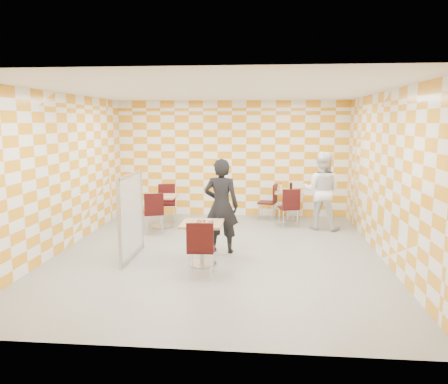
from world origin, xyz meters
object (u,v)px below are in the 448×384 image
at_px(main_table, 202,236).
at_px(empty_table, 161,206).
at_px(partition, 131,215).
at_px(sport_bottle, 280,187).
at_px(chair_empty_far, 167,200).
at_px(man_dark, 221,206).
at_px(chair_second_side, 271,199).
at_px(man_white, 322,191).
at_px(soda_bottle, 291,187).
at_px(chair_second_front, 290,205).
at_px(chair_empty_near, 154,210).
at_px(second_table, 288,200).
at_px(chair_main_front, 201,245).

bearing_deg(main_table, empty_table, 116.83).
xyz_separation_m(partition, sport_bottle, (2.79, 3.40, 0.05)).
distance_m(chair_empty_far, man_dark, 2.98).
relative_size(chair_second_side, partition, 0.60).
distance_m(chair_empty_far, man_white, 3.77).
height_order(man_white, soda_bottle, man_white).
bearing_deg(chair_second_front, chair_empty_near, -163.84).
bearing_deg(man_dark, chair_second_front, -119.04).
bearing_deg(partition, chair_empty_near, 91.21).
distance_m(second_table, chair_second_side, 0.44).
distance_m(main_table, chair_second_side, 3.80).
xyz_separation_m(partition, man_dark, (1.58, 0.52, 0.10)).
distance_m(chair_main_front, soda_bottle, 4.64).
bearing_deg(partition, second_table, 48.34).
distance_m(main_table, chair_empty_near, 2.42).
bearing_deg(second_table, chair_second_side, -176.14).
xyz_separation_m(second_table, partition, (-2.99, -3.36, 0.28)).
bearing_deg(chair_empty_near, chair_second_front, 16.16).
bearing_deg(sport_bottle, partition, -129.37).
bearing_deg(man_dark, chair_second_side, -104.15).
relative_size(chair_empty_far, sport_bottle, 4.62).
bearing_deg(chair_main_front, soda_bottle, 69.11).
xyz_separation_m(chair_empty_near, man_white, (3.73, 0.82, 0.35)).
bearing_deg(empty_table, chair_empty_far, 90.58).
relative_size(partition, soda_bottle, 6.74).
relative_size(empty_table, chair_empty_near, 0.81).
bearing_deg(soda_bottle, main_table, -115.24).
distance_m(second_table, chair_empty_far, 3.03).
relative_size(chair_empty_near, partition, 0.60).
relative_size(chair_second_front, soda_bottle, 4.02).
bearing_deg(man_white, chair_empty_far, 8.46).
xyz_separation_m(chair_second_front, man_dark, (-1.40, -2.08, 0.35)).
relative_size(partition, man_dark, 0.87).
xyz_separation_m(main_table, empty_table, (-1.35, 2.66, 0.00)).
xyz_separation_m(empty_table, chair_main_front, (1.42, -3.33, 0.04)).
height_order(main_table, man_dark, man_dark).
distance_m(partition, man_dark, 1.67).
xyz_separation_m(second_table, sport_bottle, (-0.20, 0.04, 0.33)).
xyz_separation_m(main_table, man_white, (2.37, 2.82, 0.38)).
relative_size(second_table, man_white, 0.42).
bearing_deg(second_table, sport_bottle, 167.79).
xyz_separation_m(chair_empty_near, soda_bottle, (3.08, 1.66, 0.31)).
height_order(chair_main_front, chair_empty_far, same).
bearing_deg(chair_empty_far, chair_second_front, -7.60).
bearing_deg(soda_bottle, man_white, -52.20).
height_order(man_dark, sport_bottle, man_dark).
distance_m(empty_table, soda_bottle, 3.25).
relative_size(chair_main_front, chair_second_front, 1.00).
bearing_deg(chair_second_front, main_table, -119.97).
bearing_deg(empty_table, sport_bottle, 19.79).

